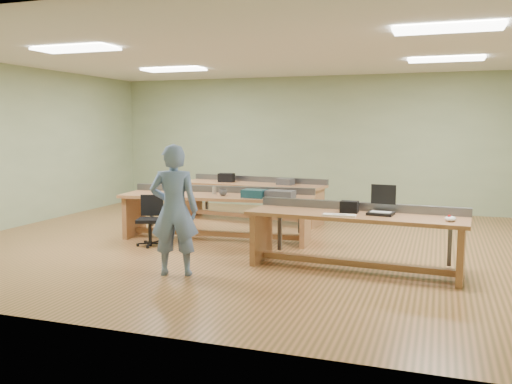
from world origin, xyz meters
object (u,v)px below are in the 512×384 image
Objects in this scene: workbench_mid at (217,206)px; person at (174,210)px; workbench_back at (251,193)px; laptop_base at (381,214)px; parts_bin_teal at (254,194)px; camera_bag at (349,207)px; drinks_can at (214,190)px; task_chair at (151,227)px; parts_bin_grey at (280,194)px; workbench_front at (355,228)px; mug at (223,193)px.

person is (0.34, -2.19, 0.27)m from workbench_mid.
workbench_back reaches higher than laptop_base.
laptop_base is 2.36m from parts_bin_teal.
camera_bag is 2.75m from drinks_can.
laptop_base is 3.67m from task_chair.
person is at bearing -151.46° from laptop_base.
person is (0.41, -4.09, 0.27)m from workbench_back.
parts_bin_grey reaches higher than workbench_mid.
workbench_front is 2.59m from mug.
mug is (-2.32, 1.13, 0.25)m from workbench_front.
workbench_mid is (-2.47, 1.23, 0.01)m from workbench_front.
person is 2.08m from parts_bin_teal.
drinks_can is (-0.42, 2.25, -0.02)m from person.
workbench_mid is 9.03× the size of parts_bin_teal.
drinks_can reaches higher than task_chair.
parts_bin_teal is at bearing 6.23° from task_chair.
laptop_base is 0.40× the size of task_chair.
mug is (0.15, -0.10, 0.24)m from workbench_mid.
task_chair is at bearing 176.21° from workbench_front.
parts_bin_teal is at bearing -16.33° from workbench_mid.
parts_bin_teal reaches higher than task_chair.
parts_bin_grey is (1.18, -1.98, 0.25)m from workbench_back.
person is 12.83× the size of mug.
parts_bin_grey is (-1.35, 1.15, 0.25)m from workbench_front.
workbench_back is 2.03m from mug.
camera_bag is at bearing 158.94° from workbench_front.
workbench_back reaches higher than task_chair.
mug reaches higher than task_chair.
task_chair is 6.42× the size of drinks_can.
camera_bag is 0.29× the size of task_chair.
mug is (0.96, 0.68, 0.51)m from task_chair.
parts_bin_teal is at bearing 152.35° from workbench_front.
person reaches higher than workbench_front.
parts_bin_grey reaches higher than workbench_front.
camera_bag is at bearing -171.87° from person.
drinks_can is (-0.78, 0.20, -0.00)m from parts_bin_teal.
camera_bag is at bearing -179.66° from laptop_base.
person reaches higher than camera_bag.
workbench_back is 9.54× the size of laptop_base.
laptop_base is at bearing -23.93° from task_chair.
workbench_front is 23.18× the size of drinks_can.
workbench_front reaches higher than mug.
drinks_can reaches higher than workbench_back.
parts_bin_grey is at bearing 0.95° from mug.
parts_bin_grey is at bearing -51.91° from workbench_back.
camera_bag reaches higher than drinks_can.
workbench_back is at bearing -102.41° from person.
workbench_front and workbench_mid have the same top height.
person is at bearing -86.42° from workbench_mid.
camera_bag is 1.75× the size of mug.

